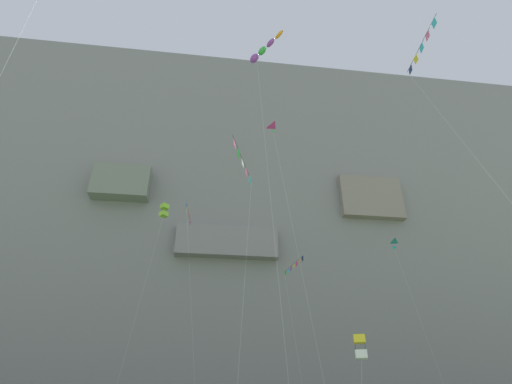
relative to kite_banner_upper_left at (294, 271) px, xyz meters
name	(u,v)px	position (x,y,z in m)	size (l,w,h in m)	color
cliff_face	(225,226)	(-7.95, 27.80, 18.78)	(180.00, 25.87, 74.52)	gray
kite_banner_upper_left	(294,271)	(0.00, 0.00, 0.00)	(1.24, 6.53, 19.39)	black
kite_box_front_field	(360,347)	(0.28, -18.99, -12.11)	(2.84, 4.88, 7.18)	yellow
kite_banner_high_left	(189,221)	(-13.65, -3.11, 4.66)	(3.16, 6.18, 24.50)	black
kite_delta_high_center	(392,251)	(14.15, 0.98, 3.80)	(4.00, 3.68, 22.95)	teal
kite_banner_upper_mid	(426,55)	(5.73, -27.39, 9.24)	(2.44, 8.87, 29.07)	black
kite_box_near_cliff	(164,211)	(-16.91, -2.00, 6.48)	(3.11, 3.56, 25.86)	#8CCC33
kite_banner_low_left	(243,169)	(-8.47, -19.56, 2.06)	(2.34, 6.79, 21.48)	black
kite_delta_low_right	(278,144)	(-4.50, -15.22, 8.36)	(2.63, 6.91, 28.87)	#CC3399
kite_windsock_upper_right	(262,52)	(-6.97, -21.24, 14.90)	(2.94, 4.70, 34.00)	purple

